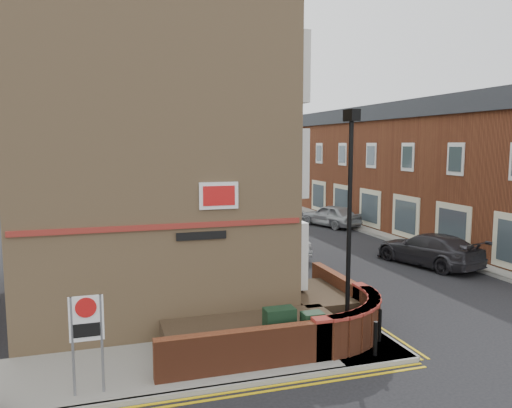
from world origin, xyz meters
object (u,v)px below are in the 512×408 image
object	(u,v)px
lamppost	(349,228)
zone_sign	(87,326)
utility_cabinet_large	(279,330)
silver_car_near	(274,239)

from	to	relation	value
lamppost	zone_sign	bearing A→B (deg)	-173.93
utility_cabinet_large	zone_sign	size ratio (longest dim) A/B	0.55
utility_cabinet_large	zone_sign	xyz separation A→B (m)	(-4.70, -0.80, 0.92)
lamppost	utility_cabinet_large	distance (m)	3.24
lamppost	zone_sign	world-z (taller)	lamppost
zone_sign	silver_car_near	xyz separation A→B (m)	(8.60, 12.44, -0.87)
lamppost	silver_car_near	size ratio (longest dim) A/B	1.33
zone_sign	silver_car_near	world-z (taller)	zone_sign
utility_cabinet_large	zone_sign	bearing A→B (deg)	-170.31
zone_sign	lamppost	bearing A→B (deg)	6.07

